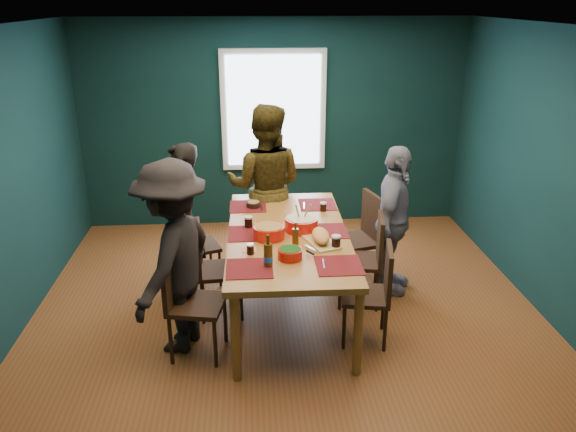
{
  "coord_description": "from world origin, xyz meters",
  "views": [
    {
      "loc": [
        -0.35,
        -4.76,
        2.93
      ],
      "look_at": [
        0.01,
        0.12,
        1.01
      ],
      "focal_mm": 35.0,
      "sensor_mm": 36.0,
      "label": 1
    }
  ],
  "objects_px": {
    "dining_table": "(288,240)",
    "bowl_salad": "(269,231)",
    "bowl_dumpling": "(301,223)",
    "chair_right_mid": "(369,253)",
    "cutting_board": "(321,237)",
    "chair_right_far": "(363,232)",
    "person_far_left": "(184,222)",
    "chair_left_far": "(191,240)",
    "chair_left_near": "(186,294)",
    "person_back": "(265,186)",
    "chair_left_mid": "(210,262)",
    "bowl_herbs": "(290,253)",
    "chair_right_near": "(376,287)",
    "person_near_left": "(174,258)",
    "person_right": "(393,221)"
  },
  "relations": [
    {
      "from": "chair_right_far",
      "to": "chair_right_mid",
      "type": "relative_size",
      "value": 1.05
    },
    {
      "from": "chair_right_near",
      "to": "bowl_salad",
      "type": "xyz_separation_m",
      "value": [
        -0.92,
        0.43,
        0.38
      ]
    },
    {
      "from": "chair_left_far",
      "to": "chair_left_mid",
      "type": "distance_m",
      "value": 0.67
    },
    {
      "from": "person_back",
      "to": "cutting_board",
      "type": "bearing_deg",
      "value": 119.28
    },
    {
      "from": "dining_table",
      "to": "bowl_dumpling",
      "type": "height_order",
      "value": "bowl_dumpling"
    },
    {
      "from": "chair_left_far",
      "to": "chair_left_near",
      "type": "bearing_deg",
      "value": -106.69
    },
    {
      "from": "person_back",
      "to": "chair_left_mid",
      "type": "bearing_deg",
      "value": 74.95
    },
    {
      "from": "chair_left_near",
      "to": "person_near_left",
      "type": "xyz_separation_m",
      "value": [
        -0.09,
        0.12,
        0.28
      ]
    },
    {
      "from": "chair_left_far",
      "to": "bowl_salad",
      "type": "relative_size",
      "value": 3.05
    },
    {
      "from": "chair_left_far",
      "to": "person_right",
      "type": "height_order",
      "value": "person_right"
    },
    {
      "from": "chair_right_far",
      "to": "person_near_left",
      "type": "height_order",
      "value": "person_near_left"
    },
    {
      "from": "chair_right_near",
      "to": "bowl_dumpling",
      "type": "relative_size",
      "value": 2.91
    },
    {
      "from": "person_far_left",
      "to": "cutting_board",
      "type": "relative_size",
      "value": 2.96
    },
    {
      "from": "chair_right_far",
      "to": "person_back",
      "type": "bearing_deg",
      "value": 136.61
    },
    {
      "from": "dining_table",
      "to": "person_back",
      "type": "relative_size",
      "value": 1.22
    },
    {
      "from": "bowl_dumpling",
      "to": "bowl_herbs",
      "type": "distance_m",
      "value": 0.63
    },
    {
      "from": "person_far_left",
      "to": "cutting_board",
      "type": "xyz_separation_m",
      "value": [
        1.29,
        -0.68,
        0.1
      ]
    },
    {
      "from": "chair_left_mid",
      "to": "bowl_herbs",
      "type": "height_order",
      "value": "chair_left_mid"
    },
    {
      "from": "chair_left_far",
      "to": "chair_right_far",
      "type": "xyz_separation_m",
      "value": [
        1.84,
        -0.04,
        0.06
      ]
    },
    {
      "from": "chair_left_far",
      "to": "chair_left_near",
      "type": "xyz_separation_m",
      "value": [
        0.07,
        -1.27,
        0.06
      ]
    },
    {
      "from": "chair_right_far",
      "to": "person_far_left",
      "type": "relative_size",
      "value": 0.61
    },
    {
      "from": "chair_left_near",
      "to": "person_back",
      "type": "relative_size",
      "value": 0.53
    },
    {
      "from": "chair_left_mid",
      "to": "bowl_dumpling",
      "type": "bearing_deg",
      "value": -3.09
    },
    {
      "from": "chair_left_far",
      "to": "bowl_dumpling",
      "type": "height_order",
      "value": "bowl_dumpling"
    },
    {
      "from": "bowl_dumpling",
      "to": "cutting_board",
      "type": "distance_m",
      "value": 0.33
    },
    {
      "from": "dining_table",
      "to": "chair_right_near",
      "type": "height_order",
      "value": "chair_right_near"
    },
    {
      "from": "chair_right_near",
      "to": "cutting_board",
      "type": "distance_m",
      "value": 0.66
    },
    {
      "from": "chair_left_mid",
      "to": "bowl_herbs",
      "type": "distance_m",
      "value": 0.99
    },
    {
      "from": "chair_right_far",
      "to": "chair_right_near",
      "type": "distance_m",
      "value": 1.17
    },
    {
      "from": "bowl_dumpling",
      "to": "bowl_herbs",
      "type": "relative_size",
      "value": 1.49
    },
    {
      "from": "dining_table",
      "to": "bowl_salad",
      "type": "distance_m",
      "value": 0.26
    },
    {
      "from": "chair_left_near",
      "to": "bowl_salad",
      "type": "distance_m",
      "value": 0.95
    },
    {
      "from": "dining_table",
      "to": "chair_left_far",
      "type": "bearing_deg",
      "value": 147.54
    },
    {
      "from": "chair_right_near",
      "to": "bowl_salad",
      "type": "distance_m",
      "value": 1.09
    },
    {
      "from": "person_right",
      "to": "chair_right_far",
      "type": "bearing_deg",
      "value": 70.24
    },
    {
      "from": "chair_left_far",
      "to": "chair_left_near",
      "type": "distance_m",
      "value": 1.27
    },
    {
      "from": "chair_left_far",
      "to": "chair_left_mid",
      "type": "height_order",
      "value": "chair_left_mid"
    },
    {
      "from": "chair_right_near",
      "to": "bowl_salad",
      "type": "relative_size",
      "value": 3.16
    },
    {
      "from": "chair_left_mid",
      "to": "bowl_herbs",
      "type": "relative_size",
      "value": 4.48
    },
    {
      "from": "cutting_board",
      "to": "chair_right_far",
      "type": "bearing_deg",
      "value": 37.79
    },
    {
      "from": "chair_right_mid",
      "to": "cutting_board",
      "type": "height_order",
      "value": "cutting_board"
    },
    {
      "from": "chair_left_mid",
      "to": "person_far_left",
      "type": "relative_size",
      "value": 0.59
    },
    {
      "from": "dining_table",
      "to": "bowl_herbs",
      "type": "distance_m",
      "value": 0.58
    },
    {
      "from": "person_far_left",
      "to": "person_right",
      "type": "height_order",
      "value": "person_far_left"
    },
    {
      "from": "chair_left_mid",
      "to": "bowl_herbs",
      "type": "bearing_deg",
      "value": -43.52
    },
    {
      "from": "dining_table",
      "to": "person_far_left",
      "type": "distance_m",
      "value": 1.11
    },
    {
      "from": "dining_table",
      "to": "chair_right_near",
      "type": "distance_m",
      "value": 0.95
    },
    {
      "from": "person_far_left",
      "to": "chair_right_far",
      "type": "bearing_deg",
      "value": 83.67
    },
    {
      "from": "dining_table",
      "to": "person_far_left",
      "type": "xyz_separation_m",
      "value": [
        -1.02,
        0.43,
        0.04
      ]
    },
    {
      "from": "bowl_salad",
      "to": "bowl_dumpling",
      "type": "xyz_separation_m",
      "value": [
        0.31,
        0.16,
        0.01
      ]
    }
  ]
}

